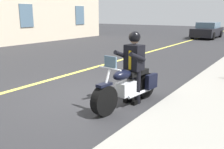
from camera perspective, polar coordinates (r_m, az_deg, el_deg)
ground_plane at (r=6.62m, az=-6.26°, el=-4.87°), size 80.00×80.00×0.00m
lane_center_stripe at (r=8.02m, az=-17.20°, el=-2.04°), size 60.00×0.16×0.01m
motorcycle_main at (r=5.83m, az=3.87°, el=-2.78°), size 2.22×0.75×1.26m
rider_main at (r=5.84m, az=5.06°, el=3.13°), size 0.66×0.60×1.74m
car_silver at (r=23.93m, az=21.30°, el=9.55°), size 4.60×1.92×1.40m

